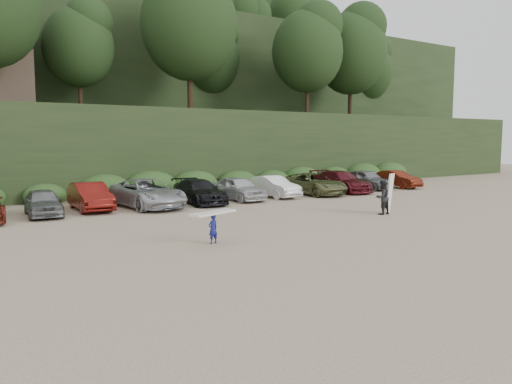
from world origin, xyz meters
TOP-DOWN VIEW (x-y plane):
  - ground at (0.00, 0.00)m, footprint 120.00×120.00m
  - hillside_backdrop at (-0.26, 35.93)m, footprint 90.00×41.50m
  - parked_cars at (-3.19, 9.77)m, footprint 39.59×5.94m
  - child_surfer at (-6.03, -0.91)m, footprint 2.05×1.14m
  - adult_surfer at (4.66, 0.61)m, footprint 1.32×0.69m

SIDE VIEW (x-z plane):
  - ground at x=0.00m, z-range 0.00..0.00m
  - parked_cars at x=-3.19m, z-range -0.05..1.55m
  - child_surfer at x=-6.03m, z-range 0.21..1.40m
  - adult_surfer at x=4.66m, z-range -0.14..1.93m
  - hillside_backdrop at x=-0.26m, z-range -2.78..25.22m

